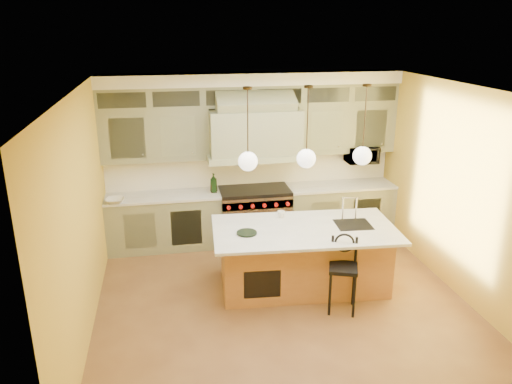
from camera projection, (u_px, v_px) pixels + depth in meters
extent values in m
plane|color=brown|center=(283.00, 303.00, 6.86)|extent=(5.00, 5.00, 0.00)
plane|color=white|center=(287.00, 90.00, 5.93)|extent=(5.00, 5.00, 0.00)
plane|color=gold|center=(251.00, 156.00, 8.72)|extent=(5.00, 0.00, 5.00)
plane|color=gold|center=(357.00, 308.00, 4.07)|extent=(5.00, 0.00, 5.00)
plane|color=gold|center=(82.00, 217.00, 5.96)|extent=(0.00, 5.00, 5.00)
plane|color=gold|center=(462.00, 193.00, 6.83)|extent=(0.00, 5.00, 5.00)
cube|color=gray|center=(165.00, 222.00, 8.47)|extent=(1.90, 0.65, 0.90)
cube|color=gray|center=(339.00, 210.00, 9.01)|extent=(1.90, 0.65, 0.90)
cube|color=silver|center=(163.00, 196.00, 8.32)|extent=(1.90, 0.68, 0.04)
cube|color=silver|center=(340.00, 185.00, 8.86)|extent=(1.90, 0.68, 0.04)
cube|color=white|center=(251.00, 169.00, 8.78)|extent=(5.00, 0.04, 0.56)
cube|color=gray|center=(155.00, 135.00, 8.13)|extent=(1.75, 0.35, 0.85)
cube|color=gray|center=(344.00, 128.00, 8.69)|extent=(1.75, 0.35, 0.85)
cube|color=gray|center=(254.00, 132.00, 8.24)|extent=(1.50, 0.70, 0.75)
cube|color=gray|center=(254.00, 155.00, 8.37)|extent=(1.60, 0.76, 0.10)
cube|color=#333833|center=(253.00, 95.00, 8.22)|extent=(5.00, 0.35, 0.35)
cube|color=white|center=(253.00, 79.00, 8.11)|extent=(5.00, 0.47, 0.20)
cube|color=silver|center=(255.00, 216.00, 8.72)|extent=(1.20, 0.70, 0.90)
cube|color=black|center=(255.00, 190.00, 8.56)|extent=(1.20, 0.70, 0.06)
cube|color=silver|center=(258.00, 205.00, 8.32)|extent=(1.20, 0.06, 0.14)
cube|color=#A5683A|center=(303.00, 258.00, 7.21)|extent=(2.39, 1.26, 0.88)
cube|color=silver|center=(305.00, 230.00, 7.01)|extent=(2.66, 1.53, 0.04)
cube|color=black|center=(353.00, 226.00, 7.14)|extent=(0.53, 0.48, 0.05)
cylinder|color=black|center=(330.00, 295.00, 6.49)|extent=(0.04, 0.04, 0.60)
cylinder|color=black|center=(354.00, 297.00, 6.44)|extent=(0.04, 0.04, 0.60)
cylinder|color=black|center=(330.00, 283.00, 6.78)|extent=(0.04, 0.04, 0.60)
cylinder|color=black|center=(354.00, 285.00, 6.73)|extent=(0.04, 0.04, 0.60)
cube|color=black|center=(343.00, 268.00, 6.51)|extent=(0.47, 0.47, 0.05)
torus|color=black|center=(345.00, 243.00, 6.56)|extent=(0.26, 0.12, 0.27)
imported|color=black|center=(362.00, 154.00, 8.83)|extent=(0.54, 0.37, 0.30)
imported|color=black|center=(214.00, 183.00, 8.39)|extent=(0.14, 0.14, 0.33)
imported|color=black|center=(214.00, 186.00, 8.41)|extent=(0.09, 0.10, 0.21)
imported|color=silver|center=(115.00, 200.00, 7.94)|extent=(0.32, 0.32, 0.07)
imported|color=white|center=(281.00, 214.00, 7.38)|extent=(0.12, 0.12, 0.10)
cylinder|color=#2D2319|center=(248.00, 88.00, 6.29)|extent=(0.12, 0.12, 0.03)
cylinder|color=#2D2319|center=(248.00, 123.00, 6.43)|extent=(0.02, 0.02, 0.93)
sphere|color=white|center=(248.00, 161.00, 6.59)|extent=(0.26, 0.26, 0.26)
cylinder|color=#2D2319|center=(309.00, 87.00, 6.43)|extent=(0.12, 0.12, 0.03)
cylinder|color=#2D2319|center=(307.00, 121.00, 6.57)|extent=(0.02, 0.02, 0.93)
sphere|color=white|center=(306.00, 159.00, 6.73)|extent=(0.26, 0.26, 0.26)
cylinder|color=#2D2319|center=(367.00, 85.00, 6.57)|extent=(0.12, 0.12, 0.03)
cylinder|color=#2D2319|center=(365.00, 119.00, 6.71)|extent=(0.02, 0.02, 0.93)
sphere|color=white|center=(362.00, 156.00, 6.87)|extent=(0.26, 0.26, 0.26)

